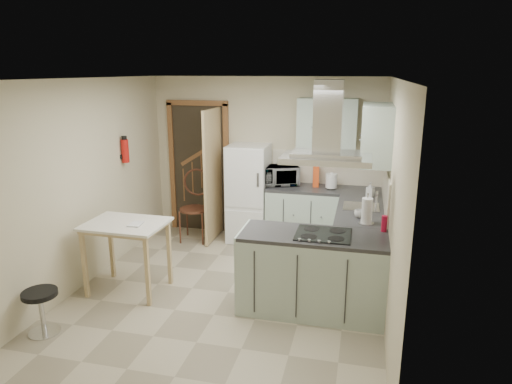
% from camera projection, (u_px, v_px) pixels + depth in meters
% --- Properties ---
extents(floor, '(4.20, 4.20, 0.00)m').
position_uv_depth(floor, '(228.00, 292.00, 5.48)').
color(floor, tan).
rests_on(floor, ground).
extents(ceiling, '(4.20, 4.20, 0.00)m').
position_uv_depth(ceiling, '(224.00, 79.00, 4.84)').
color(ceiling, silver).
rests_on(ceiling, back_wall).
extents(back_wall, '(3.60, 0.00, 3.60)m').
position_uv_depth(back_wall, '(266.00, 158.00, 7.13)').
color(back_wall, '#C0B595').
rests_on(back_wall, floor).
extents(left_wall, '(0.00, 4.20, 4.20)m').
position_uv_depth(left_wall, '(85.00, 183.00, 5.57)').
color(left_wall, '#C0B595').
rests_on(left_wall, floor).
extents(right_wall, '(0.00, 4.20, 4.20)m').
position_uv_depth(right_wall, '(391.00, 203.00, 4.76)').
color(right_wall, '#C0B595').
rests_on(right_wall, floor).
extents(doorway, '(1.10, 0.12, 2.10)m').
position_uv_depth(doorway, '(199.00, 168.00, 7.40)').
color(doorway, brown).
rests_on(doorway, floor).
extents(fridge, '(0.60, 0.60, 1.50)m').
position_uv_depth(fridge, '(249.00, 193.00, 7.03)').
color(fridge, white).
rests_on(fridge, floor).
extents(counter_back, '(1.08, 0.60, 0.90)m').
position_uv_depth(counter_back, '(304.00, 216.00, 6.91)').
color(counter_back, '#9EB2A0').
rests_on(counter_back, floor).
extents(counter_right, '(0.60, 1.95, 0.90)m').
position_uv_depth(counter_right, '(359.00, 236.00, 6.09)').
color(counter_right, '#9EB2A0').
rests_on(counter_right, floor).
extents(splashback, '(1.68, 0.02, 0.50)m').
position_uv_depth(splashback, '(327.00, 168.00, 6.93)').
color(splashback, beige).
rests_on(splashback, counter_back).
extents(wall_cabinet_back, '(0.85, 0.35, 0.70)m').
position_uv_depth(wall_cabinet_back, '(327.00, 123.00, 6.60)').
color(wall_cabinet_back, '#9EB2A0').
rests_on(wall_cabinet_back, back_wall).
extents(wall_cabinet_right, '(0.35, 0.90, 0.70)m').
position_uv_depth(wall_cabinet_right, '(377.00, 134.00, 5.44)').
color(wall_cabinet_right, '#9EB2A0').
rests_on(wall_cabinet_right, right_wall).
extents(peninsula, '(1.55, 0.65, 0.90)m').
position_uv_depth(peninsula, '(313.00, 273.00, 4.97)').
color(peninsula, '#9EB2A0').
rests_on(peninsula, floor).
extents(hob, '(0.58, 0.50, 0.01)m').
position_uv_depth(hob, '(323.00, 234.00, 4.83)').
color(hob, black).
rests_on(hob, peninsula).
extents(extractor_hood, '(0.90, 0.55, 0.10)m').
position_uv_depth(extractor_hood, '(326.00, 159.00, 4.62)').
color(extractor_hood, silver).
rests_on(extractor_hood, ceiling).
extents(sink, '(0.45, 0.40, 0.01)m').
position_uv_depth(sink, '(361.00, 207.00, 5.80)').
color(sink, silver).
rests_on(sink, counter_right).
extents(fire_extinguisher, '(0.10, 0.10, 0.32)m').
position_uv_depth(fire_extinguisher, '(125.00, 151.00, 6.33)').
color(fire_extinguisher, '#B2140F').
rests_on(fire_extinguisher, left_wall).
extents(drop_leaf_table, '(0.93, 0.70, 0.86)m').
position_uv_depth(drop_leaf_table, '(128.00, 257.00, 5.44)').
color(drop_leaf_table, tan).
rests_on(drop_leaf_table, floor).
extents(bentwood_chair, '(0.48, 0.48, 1.01)m').
position_uv_depth(bentwood_chair, '(194.00, 209.00, 7.06)').
color(bentwood_chair, '#4F341A').
rests_on(bentwood_chair, floor).
extents(stool, '(0.42, 0.42, 0.46)m').
position_uv_depth(stool, '(42.00, 312.00, 4.59)').
color(stool, black).
rests_on(stool, floor).
extents(microwave, '(0.62, 0.53, 0.29)m').
position_uv_depth(microwave, '(280.00, 175.00, 6.90)').
color(microwave, black).
rests_on(microwave, counter_back).
extents(kettle, '(0.18, 0.18, 0.25)m').
position_uv_depth(kettle, '(331.00, 181.00, 6.66)').
color(kettle, white).
rests_on(kettle, counter_back).
extents(cereal_box, '(0.11, 0.22, 0.32)m').
position_uv_depth(cereal_box, '(316.00, 175.00, 6.84)').
color(cereal_box, '#DC4919').
rests_on(cereal_box, counter_back).
extents(soap_bottle, '(0.12, 0.12, 0.20)m').
position_uv_depth(soap_bottle, '(370.00, 190.00, 6.25)').
color(soap_bottle, silver).
rests_on(soap_bottle, counter_right).
extents(paper_towel, '(0.15, 0.15, 0.31)m').
position_uv_depth(paper_towel, '(367.00, 211.00, 5.15)').
color(paper_towel, silver).
rests_on(paper_towel, counter_right).
extents(cup, '(0.13, 0.13, 0.09)m').
position_uv_depth(cup, '(359.00, 214.00, 5.39)').
color(cup, white).
rests_on(cup, counter_right).
extents(red_bottle, '(0.08, 0.08, 0.18)m').
position_uv_depth(red_bottle, '(384.00, 224.00, 4.91)').
color(red_bottle, '#AC0E2F').
rests_on(red_bottle, peninsula).
extents(book, '(0.16, 0.21, 0.09)m').
position_uv_depth(book, '(130.00, 221.00, 5.25)').
color(book, '#A83838').
rests_on(book, drop_leaf_table).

